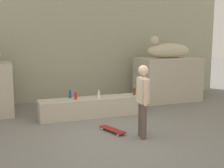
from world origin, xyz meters
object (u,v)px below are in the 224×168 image
at_px(bottle_red, 76,96).
at_px(bottle_blue, 70,94).
at_px(skateboard, 112,130).
at_px(skater, 143,98).
at_px(bottle_brown, 134,91).
at_px(statue_reclining_right, 167,50).
at_px(bottle_clear, 99,95).

distance_m(bottle_red, bottle_blue, 0.25).
bearing_deg(bottle_red, skateboard, -70.36).
xyz_separation_m(skater, bottle_brown, (0.74, 2.10, -0.27)).
bearing_deg(bottle_brown, skateboard, -129.82).
height_order(skater, bottle_red, skater).
height_order(statue_reclining_right, bottle_blue, statue_reclining_right).
bearing_deg(bottle_blue, bottle_red, -65.54).
bearing_deg(bottle_brown, bottle_red, 179.76).
bearing_deg(statue_reclining_right, skateboard, 45.01).
bearing_deg(bottle_red, skater, -63.31).
relative_size(bottle_red, bottle_clear, 1.03).
bearing_deg(bottle_red, statue_reclining_right, 18.43).
distance_m(skater, bottle_brown, 2.24).
height_order(skateboard, bottle_clear, bottle_clear).
height_order(skater, bottle_brown, skater).
relative_size(statue_reclining_right, bottle_clear, 6.43).
bearing_deg(bottle_blue, skater, -63.53).
distance_m(statue_reclining_right, bottle_blue, 4.02).
bearing_deg(skateboard, bottle_blue, 0.16).
relative_size(skater, skateboard, 2.04).
distance_m(statue_reclining_right, skateboard, 4.46).
xyz_separation_m(skateboard, bottle_clear, (0.12, 1.44, 0.58)).
height_order(skater, bottle_blue, skater).
bearing_deg(bottle_blue, bottle_clear, -21.47).
distance_m(skater, bottle_red, 2.37).
xyz_separation_m(bottle_clear, bottle_blue, (-0.77, 0.30, 0.01)).
relative_size(statue_reclining_right, skater, 0.98).
relative_size(statue_reclining_right, bottle_brown, 5.99).
height_order(statue_reclining_right, skater, statue_reclining_right).
bearing_deg(skateboard, bottle_brown, -59.96).
xyz_separation_m(skateboard, bottle_blue, (-0.65, 1.75, 0.59)).
distance_m(statue_reclining_right, skater, 4.28).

